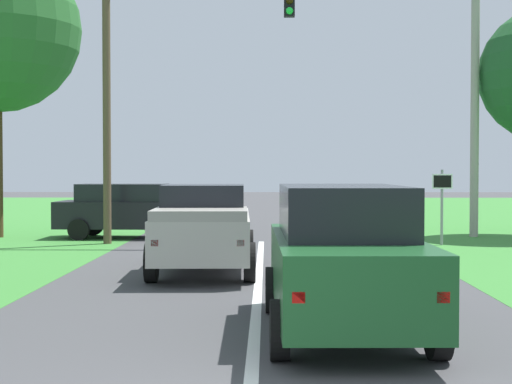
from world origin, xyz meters
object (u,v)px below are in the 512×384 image
crossing_suv_far (128,209)px  utility_pole_right (475,87)px  pickup_truck_lead (204,228)px  red_suv_near (343,256)px  traffic_light (155,64)px  keep_moving_sign (442,197)px

crossing_suv_far → utility_pole_right: utility_pole_right is taller
pickup_truck_lead → utility_pole_right: utility_pole_right is taller
red_suv_near → pickup_truck_lead: (-2.42, 6.06, -0.07)m
traffic_light → crossing_suv_far: size_ratio=1.78×
pickup_truck_lead → utility_pole_right: bearing=47.2°
pickup_truck_lead → crossing_suv_far: size_ratio=1.10×
utility_pole_right → crossing_suv_far: bearing=-177.1°
keep_moving_sign → pickup_truck_lead: bearing=-137.3°
pickup_truck_lead → traffic_light: bearing=107.4°
red_suv_near → traffic_light: (-4.42, 12.44, 4.36)m
keep_moving_sign → red_suv_near: bearing=-108.9°
red_suv_near → pickup_truck_lead: bearing=111.8°
red_suv_near → crossing_suv_far: red_suv_near is taller
pickup_truck_lead → traffic_light: (-2.00, 6.38, 4.43)m
traffic_light → keep_moving_sign: traffic_light is taller
traffic_light → utility_pole_right: (10.30, 2.57, -0.42)m
red_suv_near → traffic_light: bearing=109.6°
keep_moving_sign → utility_pole_right: (1.73, 2.89, 3.55)m
crossing_suv_far → utility_pole_right: 12.19m
red_suv_near → keep_moving_sign: keep_moving_sign is taller
traffic_light → crossing_suv_far: 5.04m
red_suv_near → traffic_light: 13.90m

